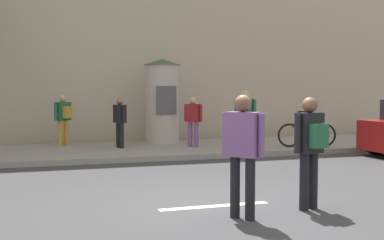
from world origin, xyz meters
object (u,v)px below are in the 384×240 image
(pedestrian_with_bag, at_px, (120,119))
(pedestrian_in_dark_shirt, at_px, (193,118))
(pedestrian_tallest, at_px, (243,145))
(bicycle_leaning, at_px, (307,134))
(pedestrian_in_light_jacket, at_px, (310,143))
(pedestrian_in_red_top, at_px, (245,114))
(poster_column, at_px, (162,100))
(pedestrian_near_pole, at_px, (63,116))

(pedestrian_with_bag, relative_size, pedestrian_in_dark_shirt, 0.99)
(pedestrian_tallest, xyz_separation_m, bicycle_leaning, (4.87, 6.42, -0.51))
(pedestrian_in_light_jacket, xyz_separation_m, pedestrian_in_red_top, (1.65, 6.21, 0.15))
(pedestrian_in_light_jacket, distance_m, pedestrian_in_red_top, 6.42)
(pedestrian_in_light_jacket, height_order, pedestrian_with_bag, pedestrian_in_light_jacket)
(poster_column, distance_m, bicycle_leaning, 4.73)
(pedestrian_tallest, xyz_separation_m, pedestrian_in_red_top, (2.84, 6.39, 0.12))
(pedestrian_with_bag, xyz_separation_m, pedestrian_in_dark_shirt, (2.15, -0.44, 0.01))
(pedestrian_with_bag, distance_m, pedestrian_in_dark_shirt, 2.19)
(pedestrian_near_pole, height_order, bicycle_leaning, pedestrian_near_pole)
(pedestrian_in_red_top, bearing_deg, pedestrian_in_light_jacket, -104.92)
(pedestrian_tallest, relative_size, pedestrian_near_pole, 1.12)
(pedestrian_with_bag, bearing_deg, pedestrian_in_dark_shirt, -11.57)
(bicycle_leaning, bearing_deg, pedestrian_tallest, -127.20)
(poster_column, relative_size, pedestrian_in_red_top, 1.62)
(pedestrian_tallest, distance_m, pedestrian_in_dark_shirt, 7.64)
(pedestrian_in_dark_shirt, xyz_separation_m, pedestrian_near_pole, (-3.73, 1.46, 0.07))
(pedestrian_near_pole, xyz_separation_m, bicycle_leaning, (7.00, -2.51, -0.55))
(pedestrian_tallest, relative_size, pedestrian_in_light_jacket, 1.02)
(poster_column, bearing_deg, pedestrian_in_red_top, -54.66)
(poster_column, height_order, pedestrian_tallest, poster_column)
(pedestrian_with_bag, bearing_deg, pedestrian_in_light_jacket, -77.40)
(pedestrian_in_red_top, height_order, bicycle_leaning, pedestrian_in_red_top)
(pedestrian_near_pole, bearing_deg, pedestrian_in_red_top, -27.16)
(poster_column, relative_size, bicycle_leaning, 1.60)
(pedestrian_with_bag, xyz_separation_m, bicycle_leaning, (5.41, -1.49, -0.47))
(pedestrian_near_pole, bearing_deg, pedestrian_with_bag, -32.81)
(poster_column, relative_size, pedestrian_tallest, 1.56)
(bicycle_leaning, bearing_deg, pedestrian_near_pole, 160.26)
(poster_column, bearing_deg, pedestrian_near_pole, -179.39)
(pedestrian_tallest, bearing_deg, pedestrian_in_light_jacket, 8.64)
(pedestrian_with_bag, bearing_deg, poster_column, 34.15)
(pedestrian_tallest, xyz_separation_m, pedestrian_near_pole, (-2.12, 8.93, 0.04))
(pedestrian_near_pole, bearing_deg, pedestrian_in_dark_shirt, -21.37)
(pedestrian_with_bag, bearing_deg, bicycle_leaning, -15.39)
(pedestrian_tallest, distance_m, pedestrian_in_light_jacket, 1.20)
(pedestrian_with_bag, bearing_deg, pedestrian_near_pole, 147.19)
(pedestrian_in_light_jacket, distance_m, bicycle_leaning, 7.27)
(pedestrian_near_pole, bearing_deg, pedestrian_tallest, -76.64)
(poster_column, distance_m, pedestrian_in_dark_shirt, 1.69)
(pedestrian_with_bag, relative_size, pedestrian_near_pole, 0.95)
(poster_column, height_order, bicycle_leaning, poster_column)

